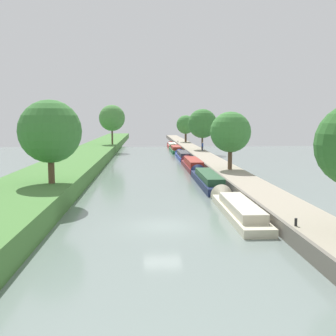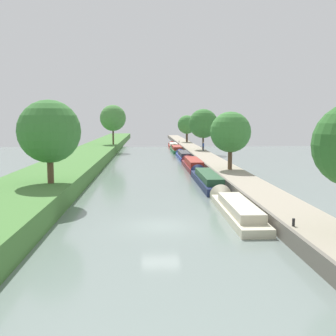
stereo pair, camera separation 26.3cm
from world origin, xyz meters
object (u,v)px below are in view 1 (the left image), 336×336
narrowboat_green (175,149)px  mooring_bollard_near (296,222)px  narrowboat_maroon (192,164)px  person_walking (202,146)px  narrowboat_navy (207,179)px  narrowboat_blue (182,155)px  narrowboat_cream (236,207)px  mooring_bollard_far (178,142)px  narrowboat_red (172,146)px

narrowboat_green → mooring_bollard_near: mooring_bollard_near is taller
narrowboat_maroon → person_walking: bearing=78.0°
narrowboat_navy → mooring_bollard_near: mooring_bollard_near is taller
narrowboat_blue → mooring_bollard_near: mooring_bollard_near is taller
narrowboat_cream → mooring_bollard_far: size_ratio=28.54×
mooring_bollard_near → mooring_bollard_far: bearing=90.0°
mooring_bollard_near → mooring_bollard_far: (0.00, 85.41, 0.00)m
narrowboat_cream → narrowboat_navy: narrowboat_navy is taller
mooring_bollard_far → mooring_bollard_near: bearing=-90.0°
narrowboat_maroon → narrowboat_green: size_ratio=1.06×
narrowboat_maroon → narrowboat_blue: 15.23m
narrowboat_blue → narrowboat_green: bearing=90.6°
narrowboat_green → person_walking: (4.48, -10.42, 1.30)m
narrowboat_cream → narrowboat_navy: 14.39m
narrowboat_blue → person_walking: size_ratio=8.18×
narrowboat_green → narrowboat_maroon: bearing=-89.7°
mooring_bollard_near → narrowboat_cream: bearing=103.4°
person_walking → narrowboat_red: bearing=100.5°
mooring_bollard_far → narrowboat_navy: bearing=-91.7°
mooring_bollard_near → narrowboat_green: bearing=91.7°
mooring_bollard_far → narrowboat_red: bearing=-110.7°
narrowboat_navy → mooring_bollard_far: (1.89, 63.56, 0.62)m
narrowboat_navy → narrowboat_maroon: bearing=89.7°
narrowboat_cream → mooring_bollard_near: 7.70m
narrowboat_cream → narrowboat_red: narrowboat_red is taller
narrowboat_navy → narrowboat_blue: size_ratio=1.12×
narrowboat_cream → mooring_bollard_near: mooring_bollard_near is taller
person_walking → mooring_bollard_near: bearing=-92.5°
narrowboat_maroon → narrowboat_blue: size_ratio=1.07×
narrowboat_navy → person_walking: (4.38, 35.05, 1.26)m
narrowboat_red → person_walking: (4.37, -23.54, 1.36)m
narrowboat_green → mooring_bollard_near: bearing=-88.3°
narrowboat_red → narrowboat_maroon: bearing=-89.9°
narrowboat_blue → narrowboat_green: size_ratio=0.99×
mooring_bollard_near → person_walking: bearing=87.5°
person_walking → mooring_bollard_far: person_walking is taller
narrowboat_green → narrowboat_red: bearing=89.5°
narrowboat_maroon → mooring_bollard_near: (1.81, -36.64, 0.61)m
narrowboat_cream → narrowboat_blue: (-0.04, 44.41, 0.05)m
mooring_bollard_far → narrowboat_cream: bearing=-91.3°
narrowboat_blue → narrowboat_red: bearing=90.1°
narrowboat_blue → mooring_bollard_far: size_ratio=30.19×
mooring_bollard_far → narrowboat_blue: bearing=-93.1°
narrowboat_cream → narrowboat_maroon: narrowboat_maroon is taller
narrowboat_red → person_walking: person_walking is taller
narrowboat_navy → mooring_bollard_near: size_ratio=33.95×
narrowboat_blue → mooring_bollard_far: (1.82, 33.55, 0.67)m
narrowboat_cream → narrowboat_navy: bearing=90.4°
narrowboat_navy → narrowboat_red: 58.59m
narrowboat_red → mooring_bollard_near: bearing=-88.7°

